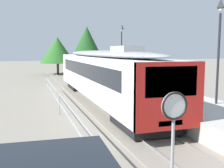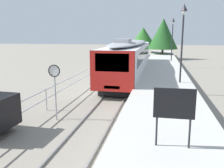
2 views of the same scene
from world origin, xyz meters
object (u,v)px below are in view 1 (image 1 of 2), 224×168
commuter_train (103,72)px  speed_limit_sign (174,123)px  platform_lamp_mid_platform (220,31)px  platform_lamp_far_end (122,41)px

commuter_train → speed_limit_sign: size_ratio=6.64×
platform_lamp_mid_platform → speed_limit_sign: platform_lamp_mid_platform is taller
commuter_train → speed_limit_sign: 13.11m
speed_limit_sign → platform_lamp_far_end: bearing=73.1°
commuter_train → speed_limit_sign: commuter_train is taller
platform_lamp_mid_platform → platform_lamp_far_end: size_ratio=1.00×
platform_lamp_far_end → speed_limit_sign: 22.28m
platform_lamp_far_end → speed_limit_sign: size_ratio=1.91×
speed_limit_sign → commuter_train: bearing=80.8°
platform_lamp_mid_platform → platform_lamp_far_end: (0.00, 14.56, 0.00)m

